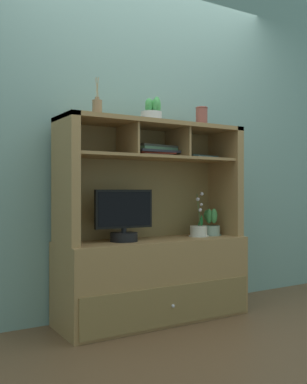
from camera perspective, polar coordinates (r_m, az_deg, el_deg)
floor_plane at (r=3.26m, az=0.00°, el=-16.28°), size 6.00×6.00×0.02m
back_wall at (r=3.39m, az=-2.32°, el=8.42°), size 6.00×0.02×2.80m
media_console at (r=3.17m, az=-0.06°, el=-8.57°), size 1.37×0.49×1.40m
tv_monitor at (r=3.00m, az=-3.84°, el=-3.52°), size 0.42×0.19×0.35m
potted_orchid at (r=3.34m, az=5.87°, el=-4.91°), size 0.15×0.15×0.33m
potted_fern at (r=3.43m, az=7.46°, el=-4.10°), size 0.15×0.15×0.21m
magazine_stack_left at (r=3.40m, az=5.77°, el=4.48°), size 0.29×0.27×0.02m
magazine_stack_centre at (r=3.20m, az=-0.06°, el=5.34°), size 0.35×0.26×0.08m
diffuser_bottle at (r=2.95m, az=-7.29°, el=10.73°), size 0.06×0.06×0.26m
potted_succulent at (r=3.20m, az=-0.19°, el=10.17°), size 0.17×0.17×0.19m
ceramic_vase at (r=3.44m, az=6.24°, el=9.57°), size 0.09×0.09×0.16m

